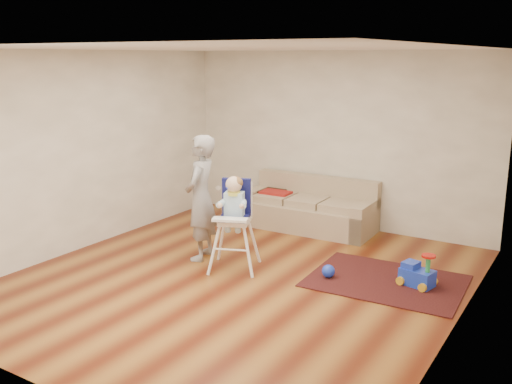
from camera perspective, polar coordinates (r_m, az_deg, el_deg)
The scene contains 9 objects.
ground at distance 6.94m, azimuth -1.76°, elevation -8.72°, with size 5.50×5.50×0.00m, color #531C0B.
room_envelope at distance 6.91m, azimuth 0.55°, elevation 7.28°, with size 5.04×5.52×2.72m.
sofa at distance 8.82m, azimuth 5.24°, elevation -1.21°, with size 2.05×0.88×0.78m.
side_table at distance 9.28m, azimuth 1.28°, elevation -1.26°, with size 0.52×0.52×0.52m, color black, non-canonical shape.
area_rug at distance 7.04m, azimuth 12.88°, elevation -8.66°, with size 1.77×1.33×0.01m, color black.
ride_on_toy at distance 6.92m, azimuth 15.87°, elevation -7.38°, with size 0.37×0.27×0.41m, color blue, non-canonical shape.
toy_ball at distance 6.98m, azimuth 7.25°, elevation -7.85°, with size 0.16×0.16×0.16m, color blue.
high_chair at distance 7.10m, azimuth -2.19°, elevation -3.27°, with size 0.72×0.72×1.20m.
adult at distance 7.43m, azimuth -5.53°, elevation -0.59°, with size 0.60×0.39×1.64m, color gray.
Camera 1 is at (3.56, -5.35, 2.62)m, focal length 40.00 mm.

